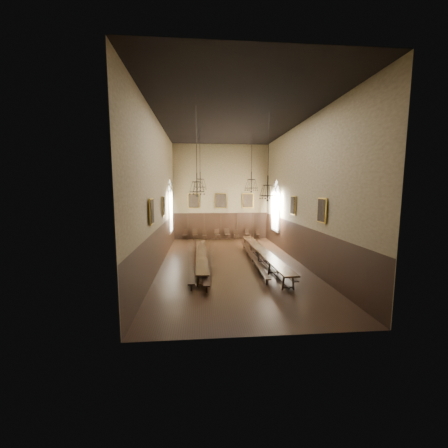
{
  "coord_description": "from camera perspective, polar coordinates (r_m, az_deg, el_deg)",
  "views": [
    {
      "loc": [
        -1.96,
        -17.33,
        4.8
      ],
      "look_at": [
        -0.34,
        1.5,
        2.4
      ],
      "focal_mm": 22.0,
      "sensor_mm": 36.0,
      "label": 1
    }
  ],
  "objects": [
    {
      "name": "portrait_right_0",
      "position": [
        19.43,
        14.17,
        3.78
      ],
      "size": [
        0.12,
        1.0,
        1.3
      ],
      "color": "gold",
      "rests_on": "wall_right"
    },
    {
      "name": "wall_back",
      "position": [
        26.41,
        -0.67,
        6.59
      ],
      "size": [
        9.0,
        0.02,
        9.0
      ],
      "primitive_type": "cube",
      "color": "#857352",
      "rests_on": "ground"
    },
    {
      "name": "chandelier_front_left",
      "position": [
        14.52,
        -5.65,
        7.94
      ],
      "size": [
        0.79,
        0.79,
        4.47
      ],
      "color": "black",
      "rests_on": "ceiling"
    },
    {
      "name": "table_left",
      "position": [
        17.87,
        -4.72,
        -7.18
      ],
      "size": [
        0.7,
        9.15,
        0.71
      ],
      "rotation": [
        0.0,
        0.0,
        0.01
      ],
      "color": "black",
      "rests_on": "floor"
    },
    {
      "name": "portrait_left_0",
      "position": [
        18.52,
        -12.44,
        3.67
      ],
      "size": [
        0.12,
        1.0,
        1.3
      ],
      "color": "gold",
      "rests_on": "wall_left"
    },
    {
      "name": "ceiling",
      "position": [
        17.94,
        1.59,
        20.81
      ],
      "size": [
        9.0,
        18.0,
        0.02
      ],
      "primitive_type": "cube",
      "color": "black",
      "rests_on": "ground"
    },
    {
      "name": "chair_6",
      "position": [
        26.65,
        4.92,
        -2.51
      ],
      "size": [
        0.54,
        0.54,
        0.99
      ],
      "rotation": [
        0.0,
        0.0,
        0.29
      ],
      "color": "black",
      "rests_on": "floor"
    },
    {
      "name": "portrait_back_1",
      "position": [
        26.31,
        -0.64,
        4.85
      ],
      "size": [
        1.1,
        0.12,
        1.4
      ],
      "color": "gold",
      "rests_on": "wall_back"
    },
    {
      "name": "wall_right",
      "position": [
        18.5,
        15.64,
        6.05
      ],
      "size": [
        0.02,
        18.0,
        9.0
      ],
      "primitive_type": "cube",
      "color": "#857352",
      "rests_on": "ground"
    },
    {
      "name": "bench_right_outer",
      "position": [
        18.36,
        9.52,
        -7.09
      ],
      "size": [
        0.31,
        9.96,
        0.45
      ],
      "rotation": [
        0.0,
        0.0,
        -0.0
      ],
      "color": "black",
      "rests_on": "floor"
    },
    {
      "name": "wall_left",
      "position": [
        17.52,
        -13.37,
        6.07
      ],
      "size": [
        0.02,
        18.0,
        9.0
      ],
      "primitive_type": "cube",
      "color": "#857352",
      "rests_on": "ground"
    },
    {
      "name": "chair_3",
      "position": [
        26.24,
        -1.4,
        -2.62
      ],
      "size": [
        0.53,
        0.53,
        1.01
      ],
      "rotation": [
        0.0,
        0.0,
        0.2
      ],
      "color": "black",
      "rests_on": "floor"
    },
    {
      "name": "chandelier_back_right",
      "position": [
        19.83,
        5.7,
        8.21
      ],
      "size": [
        0.93,
        0.93,
        4.29
      ],
      "color": "black",
      "rests_on": "ceiling"
    },
    {
      "name": "chair_0",
      "position": [
        26.31,
        -8.13,
        -2.68
      ],
      "size": [
        0.56,
        0.56,
        0.99
      ],
      "rotation": [
        0.0,
        0.0,
        -0.33
      ],
      "color": "black",
      "rests_on": "floor"
    },
    {
      "name": "chair_7",
      "position": [
        26.86,
        7.04,
        -2.53
      ],
      "size": [
        0.48,
        0.48,
        0.88
      ],
      "rotation": [
        0.0,
        0.0,
        -0.28
      ],
      "color": "black",
      "rests_on": "floor"
    },
    {
      "name": "portrait_left_1",
      "position": [
        14.08,
        -14.82,
        2.53
      ],
      "size": [
        0.12,
        1.0,
        1.3
      ],
      "color": "gold",
      "rests_on": "wall_left"
    },
    {
      "name": "wall_front",
      "position": [
        8.55,
        8.36,
        5.17
      ],
      "size": [
        9.0,
        0.02,
        9.0
      ],
      "primitive_type": "cube",
      "color": "#857352",
      "rests_on": "ground"
    },
    {
      "name": "window_right",
      "position": [
        23.75,
        10.72,
        3.74
      ],
      "size": [
        0.2,
        2.2,
        4.6
      ],
      "primitive_type": null,
      "color": "white",
      "rests_on": "wall_right"
    },
    {
      "name": "portrait_right_1",
      "position": [
        15.25,
        19.68,
        2.69
      ],
      "size": [
        0.12,
        1.0,
        1.3
      ],
      "color": "gold",
      "rests_on": "wall_right"
    },
    {
      "name": "bench_left_inner",
      "position": [
        17.71,
        -2.94,
        -7.49
      ],
      "size": [
        1.0,
        10.44,
        0.47
      ],
      "rotation": [
        0.0,
        0.0,
        -0.07
      ],
      "color": "black",
      "rests_on": "floor"
    },
    {
      "name": "table_right",
      "position": [
        18.19,
        7.99,
        -6.76
      ],
      "size": [
        1.08,
        10.78,
        0.84
      ],
      "rotation": [
        0.0,
        0.0,
        0.03
      ],
      "color": "black",
      "rests_on": "floor"
    },
    {
      "name": "portrait_back_2",
      "position": [
        26.63,
        4.96,
        4.85
      ],
      "size": [
        1.1,
        0.12,
        1.4
      ],
      "color": "gold",
      "rests_on": "wall_back"
    },
    {
      "name": "wainscot_panelling",
      "position": [
        17.8,
        1.51,
        -4.26
      ],
      "size": [
        9.0,
        18.0,
        2.5
      ],
      "primitive_type": null,
      "color": "black",
      "rests_on": "floor"
    },
    {
      "name": "portrait_back_0",
      "position": [
        26.24,
        -6.33,
        4.8
      ],
      "size": [
        1.1,
        0.12,
        1.4
      ],
      "color": "gold",
      "rests_on": "wall_back"
    },
    {
      "name": "chair_4",
      "position": [
        26.41,
        0.66,
        -2.55
      ],
      "size": [
        0.54,
        0.54,
        1.03
      ],
      "rotation": [
        0.0,
        0.0,
        0.22
      ],
      "color": "black",
      "rests_on": "floor"
    },
    {
      "name": "chair_1",
      "position": [
        26.2,
        -5.96,
        -2.65
      ],
      "size": [
        0.55,
        0.55,
        1.04
      ],
      "rotation": [
        0.0,
        0.0,
        0.22
      ],
      "color": "black",
      "rests_on": "floor"
    },
    {
      "name": "chandelier_front_right",
      "position": [
        15.74,
        9.06,
        6.88
      ],
      "size": [
        0.92,
        0.92,
        4.73
      ],
      "color": "black",
      "rests_on": "ceiling"
    },
    {
      "name": "floor",
      "position": [
        18.09,
        1.49,
        -8.18
      ],
      "size": [
        9.0,
        18.0,
        0.02
      ],
      "primitive_type": "cube",
      "color": "black",
      "rests_on": "ground"
    },
    {
      "name": "chair_2",
      "position": [
        26.3,
        -4.05,
        -2.69
      ],
      "size": [
        0.41,
        0.41,
        0.9
      ],
      "rotation": [
        0.0,
        0.0,
        -0.02
      ],
      "color": "black",
      "rests_on": "floor"
    },
    {
      "name": "bench_right_inner",
      "position": [
        18.34,
        5.96,
        -7.1
      ],
      "size": [
        0.52,
        9.44,
        0.42
      ],
      "rotation": [
        0.0,
        0.0,
        -0.03
      ],
      "color": "black",
      "rests_on": "floor"
    },
    {
      "name": "chair_5",
      "position": [
        26.46,
        2.54,
        -2.61
      ],
      "size": [
        0.42,
        0.42,
        0.91
      ],
      "rotation": [
        0.0,
        0.0,
        -0.04
      ],
      "color": "black",
      "rests_on": "floor"
    },
    {
      "name": "bench_left_outer",
      "position": [
        18.07,
        -7.03,
        -7.22
      ],
      "size": [
        0.8,
        10.6,
        0.48
      ],
      "rotation": [
        0.0,
        0.0,
        0.05
      ],
      "color": "black",
      "rests_on": "floor"
    },
    {
      "name": "chandelier_back_left",
      "position": [
        20.08,
        -4.96,
        8.42
      ],
      "size": [
        0.88,
        0.88,
        4.2
      ],
      "color": "black",
      "rests_on": "ceiling"
    },
    {
      "name": "window_left",
      "position": [
        23.01,
        -11.1,
        3.62
      ],
      "size": [
        0.2,
        2.2,
        4.6
      ],
      "primitive_type": null,
      "color": "white",
      "rests_on": "wall_left"
    }
  ]
}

